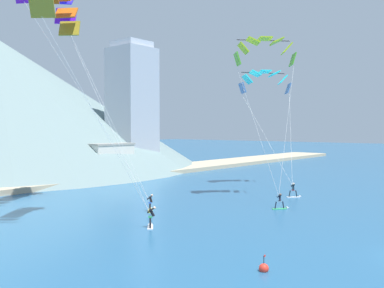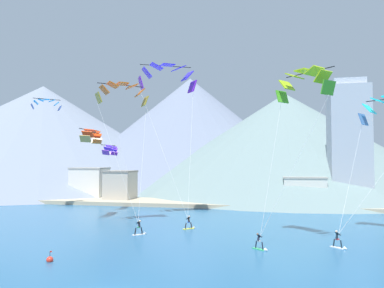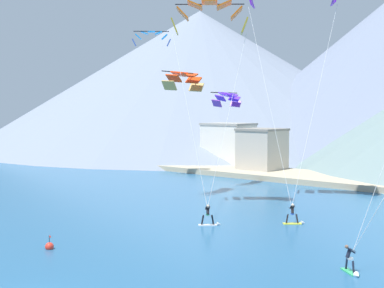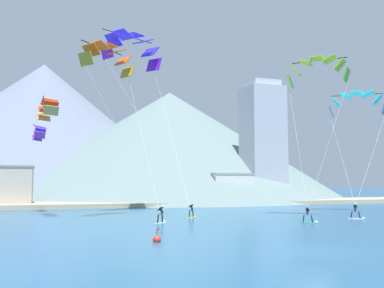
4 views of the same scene
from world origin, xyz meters
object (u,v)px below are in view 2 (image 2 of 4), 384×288
(kitesurfer_near_trail, at_px, (261,245))
(parafoil_kite_distant_low_drift, at_px, (111,149))
(kitesurfer_far_left, at_px, (140,230))
(parafoil_kite_near_lead, at_px, (167,74))
(parafoil_kite_near_trail, at_px, (304,81))
(parafoil_kite_distant_mid_solo, at_px, (92,134))
(race_marker_buoy, at_px, (50,260))
(kitesurfer_mid_center, at_px, (339,243))
(kitesurfer_near_lead, at_px, (190,225))
(parafoil_kite_distant_high_outer, at_px, (46,103))
(parafoil_kite_far_left, at_px, (122,91))

(kitesurfer_near_trail, relative_size, parafoil_kite_distant_low_drift, 0.33)
(kitesurfer_far_left, height_order, parafoil_kite_near_lead, parafoil_kite_near_lead)
(kitesurfer_far_left, xyz_separation_m, parafoil_kite_near_trail, (18.10, 0.20, 16.25))
(parafoil_kite_distant_mid_solo, distance_m, race_marker_buoy, 25.50)
(kitesurfer_far_left, xyz_separation_m, parafoil_kite_distant_low_drift, (-11.83, 17.61, 9.83))
(kitesurfer_mid_center, height_order, kitesurfer_far_left, kitesurfer_far_left)
(kitesurfer_near_trail, height_order, race_marker_buoy, kitesurfer_near_trail)
(race_marker_buoy, bearing_deg, parafoil_kite_near_trail, 30.21)
(parafoil_kite_near_trail, distance_m, parafoil_kite_distant_mid_solo, 30.52)
(kitesurfer_near_lead, bearing_deg, parafoil_kite_distant_mid_solo, 165.33)
(kitesurfer_near_trail, bearing_deg, kitesurfer_near_lead, 134.12)
(kitesurfer_near_lead, xyz_separation_m, parafoil_kite_distant_high_outer, (-28.29, 12.03, 17.94))
(parafoil_kite_distant_low_drift, bearing_deg, parafoil_kite_far_left, -59.32)
(parafoil_kite_distant_mid_solo, height_order, race_marker_buoy, parafoil_kite_distant_mid_solo)
(parafoil_kite_near_lead, height_order, parafoil_kite_distant_mid_solo, parafoil_kite_near_lead)
(parafoil_kite_distant_high_outer, bearing_deg, kitesurfer_near_trail, -29.72)
(parafoil_kite_far_left, bearing_deg, parafoil_kite_distant_low_drift, 120.68)
(parafoil_kite_distant_high_outer, bearing_deg, parafoil_kite_near_lead, -9.19)
(kitesurfer_near_lead, height_order, kitesurfer_mid_center, kitesurfer_mid_center)
(kitesurfer_far_left, height_order, parafoil_kite_distant_low_drift, parafoil_kite_distant_low_drift)
(kitesurfer_near_lead, distance_m, kitesurfer_mid_center, 17.71)
(parafoil_kite_near_lead, relative_size, race_marker_buoy, 21.29)
(parafoil_kite_near_lead, height_order, parafoil_kite_near_trail, parafoil_kite_near_lead)
(kitesurfer_mid_center, bearing_deg, parafoil_kite_distant_mid_solo, 160.84)
(parafoil_kite_far_left, relative_size, parafoil_kite_distant_low_drift, 3.49)
(parafoil_kite_near_lead, relative_size, parafoil_kite_near_trail, 1.29)
(kitesurfer_near_trail, height_order, parafoil_kite_distant_high_outer, parafoil_kite_distant_high_outer)
(parafoil_kite_far_left, distance_m, race_marker_buoy, 25.11)
(parafoil_kite_distant_high_outer, relative_size, race_marker_buoy, 4.31)
(parafoil_kite_far_left, bearing_deg, parafoil_kite_near_lead, 61.80)
(kitesurfer_mid_center, bearing_deg, kitesurfer_near_trail, -163.08)
(parafoil_kite_near_trail, bearing_deg, kitesurfer_near_lead, 160.88)
(kitesurfer_near_trail, xyz_separation_m, parafoil_kite_near_trail, (4.46, 4.57, 16.37))
(parafoil_kite_near_lead, height_order, parafoil_kite_distant_high_outer, parafoil_kite_near_lead)
(kitesurfer_near_lead, relative_size, parafoil_kite_far_left, 0.10)
(parafoil_kite_distant_low_drift, xyz_separation_m, race_marker_buoy, (8.41, -29.94, -10.25))
(kitesurfer_near_lead, height_order, race_marker_buoy, kitesurfer_near_lead)
(parafoil_kite_near_lead, bearing_deg, parafoil_kite_far_left, -118.20)
(kitesurfer_mid_center, distance_m, parafoil_kite_far_left, 31.85)
(kitesurfer_near_trail, height_order, parafoil_kite_distant_mid_solo, parafoil_kite_distant_mid_solo)
(kitesurfer_near_lead, bearing_deg, parafoil_kite_far_left, 175.17)
(kitesurfer_mid_center, xyz_separation_m, parafoil_kite_distant_low_drift, (-32.81, 19.75, 9.87))
(parafoil_kite_far_left, height_order, race_marker_buoy, parafoil_kite_far_left)
(kitesurfer_far_left, bearing_deg, kitesurfer_near_trail, -17.79)
(parafoil_kite_near_lead, bearing_deg, kitesurfer_mid_center, -35.25)
(kitesurfer_near_trail, xyz_separation_m, parafoil_kite_distant_high_outer, (-37.22, 21.25, 17.99))
(kitesurfer_mid_center, relative_size, parafoil_kite_far_left, 0.10)
(kitesurfer_far_left, relative_size, parafoil_kite_distant_low_drift, 0.36)
(kitesurfer_mid_center, xyz_separation_m, parafoil_kite_far_left, (-25.71, 7.78, 17.11))
(kitesurfer_mid_center, xyz_separation_m, parafoil_kite_near_trail, (-2.88, 2.34, 16.28))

